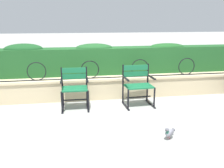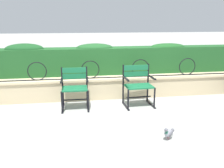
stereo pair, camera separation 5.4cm
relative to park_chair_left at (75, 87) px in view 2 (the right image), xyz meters
The scene contains 7 objects.
ground_plane 0.94m from the park_chair_left, 24.25° to the right, with size 60.00×60.00×0.00m, color #9E9E99.
stone_wall 0.96m from the park_chair_left, 36.75° to the left, with size 6.93×0.41×0.50m.
iron_arch_fence 0.69m from the park_chair_left, 48.45° to the left, with size 6.40×0.02×0.42m.
hedge_row 1.28m from the park_chair_left, 54.44° to the left, with size 6.80×0.51×0.78m.
park_chair_left is the anchor object (origin of this frame).
park_chair_right 1.35m from the park_chair_left, ahead, with size 0.64×0.55×0.88m.
pigeon_near_chairs 2.22m from the park_chair_left, 49.26° to the right, with size 0.24×0.23×0.22m.
Camera 2 is at (-0.73, -4.58, 1.82)m, focal length 38.66 mm.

